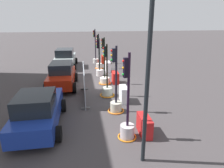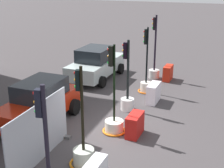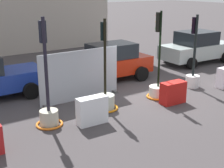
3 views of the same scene
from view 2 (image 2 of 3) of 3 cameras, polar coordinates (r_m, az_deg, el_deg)
ground_plane at (r=12.45m, az=-0.64°, el=-8.39°), size 120.00×120.00×0.00m
traffic_light_2 at (r=10.28m, az=-5.14°, el=-11.95°), size 0.94×0.94×3.26m
traffic_light_3 at (r=12.20m, az=0.35°, el=-6.64°), size 0.91×0.91×3.41m
traffic_light_4 at (r=14.08m, az=2.76°, el=-2.07°), size 0.60×0.60×3.15m
traffic_light_5 at (r=16.36m, az=6.09°, el=0.32°), size 0.82×0.82×3.32m
traffic_light_6 at (r=18.58m, az=7.56°, el=3.21°), size 0.61×0.61×3.62m
construction_barrier_2 at (r=12.01m, az=4.10°, el=-7.30°), size 1.00×0.48×0.84m
construction_barrier_3 at (r=15.11m, az=7.44°, el=-1.61°), size 1.10×0.46×0.89m
construction_barrier_4 at (r=18.40m, az=9.98°, el=1.96°), size 1.00×0.43×0.84m
car_silver_hatchback at (r=18.36m, az=-2.87°, el=3.69°), size 4.49×2.34×1.81m
car_red_compact at (r=13.12m, az=-12.79°, el=-3.22°), size 4.09×2.14×1.75m
site_fence_panel at (r=10.51m, az=-12.81°, el=-8.73°), size 3.42×0.50×1.96m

